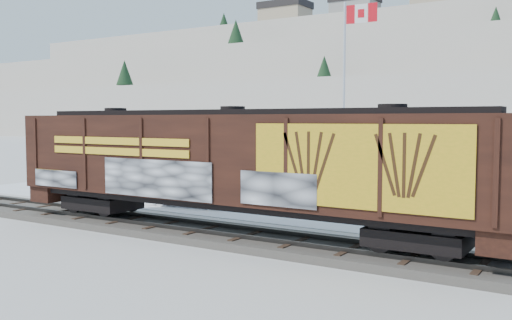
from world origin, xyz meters
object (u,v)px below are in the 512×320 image
Objects in this scene: hopper_railcar at (233,162)px; car_white at (193,190)px; flagpole at (345,128)px; car_silver at (210,187)px; car_dark at (498,212)px.

car_white is at bearing 138.67° from hopper_railcar.
flagpole is 2.23× the size of car_white.
hopper_railcar is at bearing -139.54° from car_white.
car_silver is 15.18m from car_dark.
car_white is at bearing -161.91° from car_silver.
flagpole reaches higher than car_silver.
car_white is at bearing 116.09° from car_dark.
car_silver is 0.83× the size of car_white.
car_dark is at bearing -92.47° from car_white.
hopper_railcar is 4.11× the size of car_white.
hopper_railcar reaches higher than car_white.
car_silver is 2.69m from car_white.
flagpole is at bearing 94.00° from hopper_railcar.
hopper_railcar is 10.82m from car_dark.
car_silver is at bearing 106.15° from car_dark.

